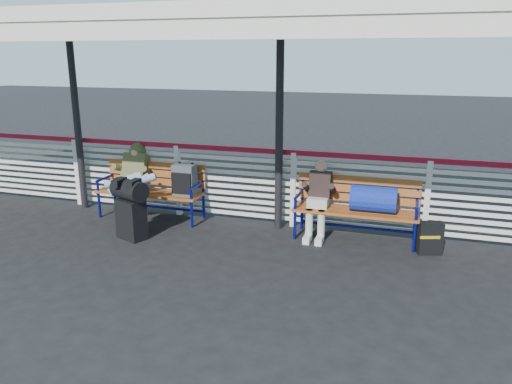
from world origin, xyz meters
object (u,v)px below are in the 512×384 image
(bench_left, at_px, (164,183))
(suitcase_side, at_px, (430,238))
(luggage_stack, at_px, (130,207))
(traveler_man, at_px, (132,179))
(companion_person, at_px, (318,198))
(bench_right, at_px, (366,201))

(bench_left, bearing_deg, suitcase_side, -3.54)
(bench_left, bearing_deg, luggage_stack, -92.22)
(bench_left, height_order, suitcase_side, bench_left)
(bench_left, xyz_separation_m, suitcase_side, (4.18, -0.26, -0.39))
(traveler_man, relative_size, suitcase_side, 3.45)
(luggage_stack, distance_m, traveler_man, 0.77)
(luggage_stack, distance_m, companion_person, 2.78)
(bench_left, xyz_separation_m, traveler_man, (-0.39, -0.34, 0.13))
(bench_left, height_order, traveler_man, traveler_man)
(traveler_man, distance_m, suitcase_side, 4.60)
(luggage_stack, xyz_separation_m, traveler_man, (-0.35, 0.64, 0.24))
(luggage_stack, bearing_deg, bench_left, 110.01)
(luggage_stack, relative_size, bench_right, 0.50)
(bench_right, height_order, companion_person, companion_person)
(luggage_stack, height_order, bench_left, bench_left)
(companion_person, height_order, suitcase_side, companion_person)
(luggage_stack, bearing_deg, bench_right, 38.39)
(luggage_stack, height_order, suitcase_side, luggage_stack)
(bench_left, bearing_deg, traveler_man, -138.50)
(luggage_stack, bearing_deg, suitcase_side, 31.99)
(bench_right, bearing_deg, companion_person, -177.64)
(bench_right, bearing_deg, bench_left, 179.59)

